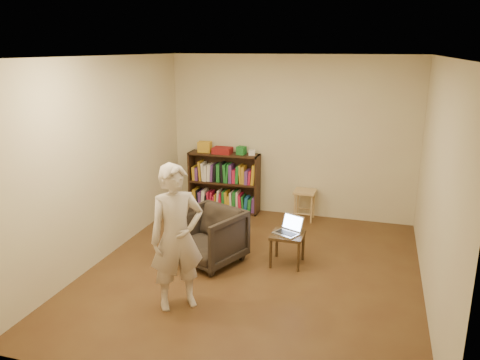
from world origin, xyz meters
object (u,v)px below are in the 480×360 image
(side_table, at_px, (288,239))
(laptop, at_px, (289,229))
(person, at_px, (177,238))
(bookshelf, at_px, (224,185))
(armchair, at_px, (209,237))
(stool, at_px, (305,196))

(side_table, distance_m, laptop, 0.13)
(side_table, bearing_deg, person, -124.66)
(bookshelf, xyz_separation_m, person, (0.52, -3.07, 0.35))
(armchair, distance_m, laptop, 1.03)
(bookshelf, height_order, person, person)
(laptop, relative_size, person, 0.25)
(side_table, bearing_deg, laptop, 76.43)
(stool, xyz_separation_m, armchair, (-0.93, -1.91, -0.04))
(stool, bearing_deg, person, -106.07)
(stool, relative_size, person, 0.31)
(bookshelf, height_order, laptop, bookshelf)
(armchair, xyz_separation_m, person, (0.06, -1.10, 0.44))
(stool, bearing_deg, armchair, -115.88)
(armchair, height_order, side_table, armchair)
(laptop, bearing_deg, armchair, -140.07)
(person, bearing_deg, stool, 35.26)
(bookshelf, relative_size, laptop, 3.03)
(armchair, bearing_deg, stool, 86.69)
(side_table, xyz_separation_m, laptop, (0.01, 0.03, 0.12))
(laptop, bearing_deg, stool, 116.96)
(stool, bearing_deg, laptop, -87.84)
(laptop, bearing_deg, person, -99.45)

